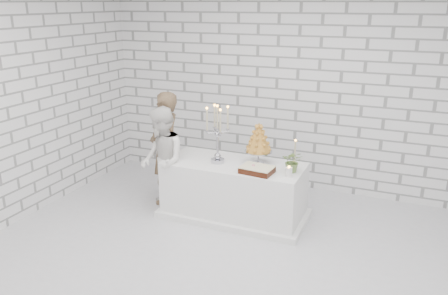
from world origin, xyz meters
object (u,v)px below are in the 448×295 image
groom (165,148)px  croquembouche (259,143)px  candelabra (217,134)px  bride (162,161)px  cake_table (234,190)px

groom → croquembouche: size_ratio=2.90×
candelabra → croquembouche: candelabra is taller
bride → croquembouche: (1.22, 0.34, 0.30)m
groom → bride: 0.34m
cake_table → groom: (-1.06, 0.07, 0.42)m
candelabra → groom: bearing=171.3°
cake_table → candelabra: (-0.21, -0.06, 0.76)m
cake_table → candelabra: candelabra is taller
groom → bride: size_ratio=1.10×
groom → croquembouche: bearing=92.0°
bride → candelabra: size_ratio=1.90×
candelabra → croquembouche: (0.50, 0.17, -0.11)m
croquembouche → cake_table: bearing=-159.6°
cake_table → candelabra: bearing=-164.3°
cake_table → bride: bride is taller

